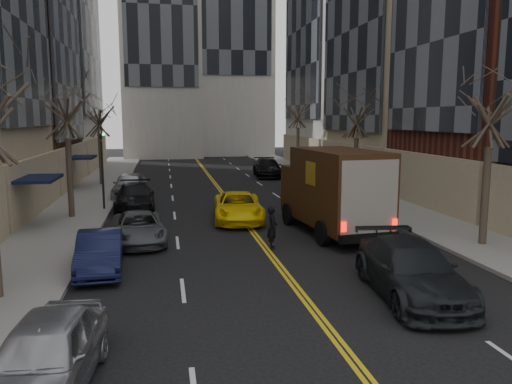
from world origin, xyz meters
TOP-DOWN VIEW (x-y plane):
  - sidewalk_left at (-9.00, 27.00)m, footprint 4.00×66.00m
  - sidewalk_right at (9.00, 27.00)m, footprint 4.00×66.00m
  - tree_lf_mid at (-8.80, 20.00)m, footprint 3.20×3.20m
  - tree_lf_far at (-8.80, 33.00)m, footprint 3.20×3.20m
  - tree_rt_near at (8.80, 11.00)m, footprint 3.20×3.20m
  - tree_rt_mid at (8.80, 25.00)m, footprint 3.20×3.20m
  - tree_rt_far at (8.80, 40.00)m, footprint 3.20×3.20m
  - traffic_signal at (-7.39, 22.00)m, footprint 0.29×0.26m
  - ups_truck at (3.54, 14.42)m, footprint 3.42×7.30m
  - observer_sedan at (3.15, 6.26)m, footprint 2.82×5.75m
  - taxi at (-0.30, 17.97)m, footprint 2.88×5.44m
  - pedestrian at (0.27, 12.35)m, footprint 0.52×0.70m
  - parked_lf_a at (-6.30, 2.63)m, footprint 2.19×4.58m
  - parked_lf_b at (-6.23, 10.43)m, footprint 1.73×4.27m
  - parked_lf_c at (-5.10, 14.30)m, footprint 2.58×4.79m
  - parked_lf_d at (-5.68, 21.87)m, footprint 2.37×5.44m
  - parked_lf_e at (-6.30, 26.99)m, footprint 2.31×4.97m
  - parked_rt_a at (5.10, 23.41)m, footprint 1.67×4.31m
  - parked_rt_b at (6.30, 26.55)m, footprint 3.11×5.75m
  - parked_rt_c at (5.10, 36.59)m, footprint 2.70×5.76m

SIDE VIEW (x-z plane):
  - sidewalk_left at x=-9.00m, z-range 0.00..0.15m
  - sidewalk_right at x=9.00m, z-range 0.00..0.15m
  - parked_lf_c at x=-5.10m, z-range 0.00..1.28m
  - parked_lf_b at x=-6.23m, z-range 0.00..1.38m
  - parked_rt_a at x=5.10m, z-range 0.00..1.40m
  - taxi at x=-0.30m, z-range 0.00..1.46m
  - parked_lf_a at x=-6.30m, z-range 0.00..1.51m
  - parked_rt_b at x=6.30m, z-range 0.00..1.53m
  - parked_lf_d at x=-5.68m, z-range 0.00..1.56m
  - observer_sedan at x=3.15m, z-range 0.00..1.61m
  - parked_rt_c at x=5.10m, z-range 0.00..1.63m
  - parked_lf_e at x=-6.30m, z-range 0.00..1.65m
  - pedestrian at x=0.27m, z-range 0.00..1.75m
  - ups_truck at x=3.54m, z-range 0.01..3.89m
  - traffic_signal at x=-7.39m, z-range 0.47..5.17m
  - tree_lf_far at x=-8.80m, z-range 1.97..10.08m
  - tree_rt_mid at x=8.80m, z-range 2.01..10.33m
  - tree_rt_near at x=8.80m, z-range 2.10..10.81m
  - tree_lf_mid at x=-8.80m, z-range 2.14..11.05m
  - tree_rt_far at x=8.80m, z-range 2.19..11.29m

